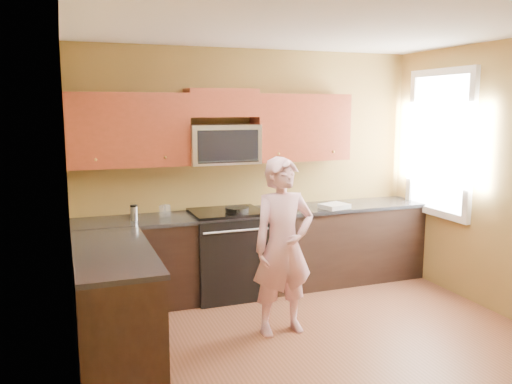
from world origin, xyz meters
name	(u,v)px	position (x,y,z in m)	size (l,w,h in m)	color
floor	(332,355)	(0.00, 0.00, 0.00)	(4.00, 4.00, 0.00)	brown
ceiling	(340,21)	(0.00, 0.00, 2.70)	(4.00, 4.00, 0.00)	white
wall_back	(251,169)	(0.00, 2.00, 1.35)	(4.00, 4.00, 0.00)	brown
wall_left	(71,214)	(-2.00, 0.00, 1.35)	(4.00, 4.00, 0.00)	brown
cabinet_back_run	(260,252)	(0.00, 1.70, 0.44)	(4.00, 0.60, 0.88)	black
cabinet_left_run	(114,306)	(-1.70, 0.60, 0.44)	(0.60, 1.60, 0.88)	black
countertop_back	(261,212)	(0.00, 1.69, 0.90)	(4.00, 0.62, 0.04)	black
countertop_left	(113,252)	(-1.69, 0.60, 0.90)	(0.62, 1.60, 0.04)	black
stove	(227,253)	(-0.40, 1.68, 0.47)	(0.76, 0.65, 0.95)	black
microwave	(223,163)	(-0.40, 1.80, 1.45)	(0.76, 0.40, 0.42)	silver
upper_cab_left	(130,167)	(-1.39, 1.83, 1.45)	(1.22, 0.33, 0.75)	maroon
upper_cab_right	(300,160)	(0.54, 1.83, 1.45)	(1.12, 0.33, 0.75)	maroon
upper_cab_over_mw	(221,103)	(-0.40, 1.83, 2.10)	(0.76, 0.33, 0.30)	maroon
window	(440,143)	(1.98, 1.20, 1.65)	(0.06, 1.06, 1.66)	white
woman	(283,246)	(-0.20, 0.58, 0.81)	(0.59, 0.39, 1.62)	pink
frying_pan	(237,212)	(-0.32, 1.56, 0.95)	(0.25, 0.44, 0.06)	black
butter_tub	(267,214)	(0.00, 1.50, 0.92)	(0.12, 0.12, 0.08)	gold
toast_slice	(303,209)	(0.45, 1.56, 0.93)	(0.11, 0.11, 0.01)	#B27F47
napkin_a	(240,212)	(-0.29, 1.55, 0.95)	(0.11, 0.12, 0.06)	silver
napkin_b	(271,208)	(0.10, 1.63, 0.95)	(0.12, 0.13, 0.07)	silver
dish_towel	(334,206)	(0.83, 1.53, 0.95)	(0.30, 0.24, 0.05)	white
travel_mug	(134,221)	(-1.39, 1.65, 0.92)	(0.07, 0.07, 0.16)	silver
glass_b	(167,210)	(-1.03, 1.76, 0.98)	(0.07, 0.07, 0.12)	silver
glass_c	(163,211)	(-1.08, 1.75, 0.98)	(0.07, 0.07, 0.12)	silver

